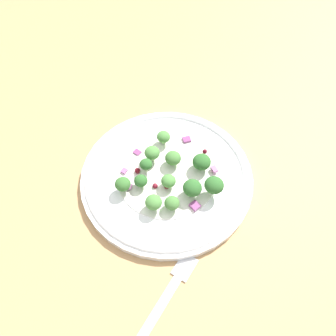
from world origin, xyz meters
The scene contains 26 objects.
ground_plane centered at (0.00, 0.00, -1.00)cm, with size 180.00×180.00×2.00cm, color tan.
plate centered at (-0.36, 0.06, 0.86)cm, with size 27.54×27.54×1.70cm.
dressing_pool centered at (-0.36, 0.06, 1.30)cm, with size 15.98×15.98×0.20cm, color white.
broccoli_floret_0 centered at (6.21, 0.94, 2.99)cm, with size 2.50×2.50×2.53cm.
broccoli_floret_1 centered at (1.59, 5.07, 3.15)cm, with size 2.88×2.88×2.92cm.
broccoli_floret_2 centered at (4.99, 3.34, 2.69)cm, with size 2.27×2.27×2.29cm.
broccoli_floret_3 centered at (1.80, 1.20, 2.69)cm, with size 2.27×2.27×2.30cm.
broccoli_floret_4 centered at (-2.32, 0.18, 2.84)cm, with size 2.57×2.57×2.61cm.
broccoli_floret_5 centered at (0.79, -3.22, 3.10)cm, with size 2.01×2.01×2.03cm.
broccoli_floret_6 centered at (-3.54, 4.43, 2.98)cm, with size 2.92×2.92×2.95cm.
broccoli_floret_7 centered at (-5.51, -3.30, 2.94)cm, with size 2.26×2.26×2.28cm.
broccoli_floret_8 centered at (-0.17, 7.87, 3.63)cm, with size 2.94×2.94×2.98cm.
broccoli_floret_9 centered at (5.53, -4.66, 3.02)cm, with size 2.41×2.41×2.44cm.
broccoli_floret_10 centered at (3.64, -2.61, 2.72)cm, with size 2.09×2.09×2.11cm.
broccoli_floret_11 centered at (-1.58, -3.39, 3.13)cm, with size 2.47×2.47×2.50cm.
cranberry_0 centered at (2.35, 1.15, 1.87)cm, with size 0.79×0.79×0.79cm, color #4C0A14.
cranberry_1 centered at (2.91, -0.57, 1.65)cm, with size 0.84×0.84×0.84cm, color maroon.
cranberry_2 centered at (1.68, -4.38, 1.76)cm, with size 0.92×0.92×0.92cm, color maroon.
cranberry_3 centered at (-6.45, 3.86, 1.99)cm, with size 0.78×0.78×0.78cm, color #4C0A14.
onion_bit_0 centered at (4.83, -4.32, 1.78)cm, with size 0.85×1.28×0.32cm, color #A35B93.
onion_bit_1 centered at (3.36, 6.37, 1.66)cm, with size 1.28×1.35×0.54cm, color #843D75.
onion_bit_2 centered at (2.60, -6.33, 1.59)cm, with size 0.93×0.83×0.47cm, color #A35B93.
onion_bit_3 centered at (-1.68, -6.30, 1.47)cm, with size 1.00×1.18×0.34cm, color #843D75.
onion_bit_4 centered at (-3.85, 6.58, 1.94)cm, with size 1.14×0.83×0.54cm, color #A35B93.
onion_bit_5 centered at (-7.75, -0.15, 1.56)cm, with size 1.15×1.34×0.42cm, color #843D75.
fork centered at (18.16, 7.99, 0.25)cm, with size 18.69×3.82×0.50cm.
Camera 1 is at (26.02, 13.02, 45.96)cm, focal length 35.62 mm.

